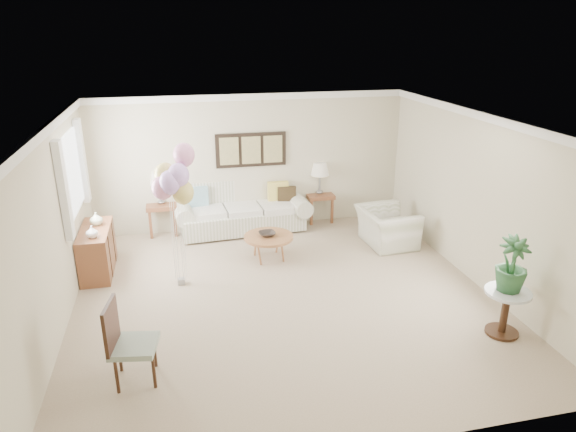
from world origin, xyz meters
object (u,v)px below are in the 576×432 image
(accent_chair, at_px, (127,341))
(armchair, at_px, (387,227))
(balloon_cluster, at_px, (174,179))
(sofa, at_px, (242,211))
(coffee_table, at_px, (269,238))

(accent_chair, bearing_deg, armchair, 34.54)
(balloon_cluster, bearing_deg, sofa, 59.67)
(armchair, height_order, accent_chair, accent_chair)
(sofa, relative_size, coffee_table, 3.13)
(sofa, height_order, accent_chair, accent_chair)
(coffee_table, xyz_separation_m, accent_chair, (-2.12, -2.83, 0.13))
(sofa, height_order, armchair, sofa)
(sofa, bearing_deg, armchair, -28.02)
(armchair, relative_size, balloon_cluster, 0.47)
(armchair, height_order, balloon_cluster, balloon_cluster)
(sofa, relative_size, armchair, 2.55)
(armchair, distance_m, accent_chair, 5.26)
(sofa, xyz_separation_m, coffee_table, (0.26, -1.46, 0.02))
(balloon_cluster, bearing_deg, accent_chair, -106.13)
(accent_chair, distance_m, balloon_cluster, 2.57)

